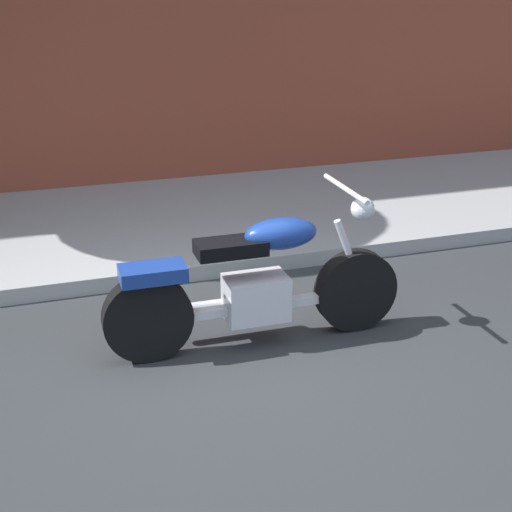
{
  "coord_description": "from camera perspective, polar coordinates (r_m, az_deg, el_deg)",
  "views": [
    {
      "loc": [
        -1.19,
        -4.21,
        2.53
      ],
      "look_at": [
        0.28,
        0.24,
        0.67
      ],
      "focal_mm": 51.45,
      "sensor_mm": 36.0,
      "label": 1
    }
  ],
  "objects": [
    {
      "name": "ground_plane",
      "position": [
        5.05,
        -2.15,
        -8.43
      ],
      "size": [
        60.0,
        60.0,
        0.0
      ],
      "primitive_type": "plane",
      "color": "#303335"
    },
    {
      "name": "sidewalk",
      "position": [
        7.57,
        -8.22,
        2.43
      ],
      "size": [
        19.52,
        2.81,
        0.14
      ],
      "primitive_type": "cube",
      "color": "#A1A1A1",
      "rests_on": "ground"
    },
    {
      "name": "motorcycle",
      "position": [
        5.13,
        -0.04,
        -2.32
      ],
      "size": [
        2.16,
        0.7,
        1.11
      ],
      "color": "black",
      "rests_on": "ground"
    }
  ]
}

